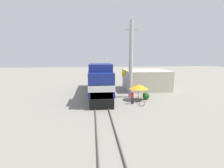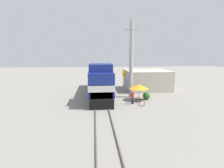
{
  "view_description": "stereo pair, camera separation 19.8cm",
  "coord_description": "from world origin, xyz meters",
  "px_view_note": "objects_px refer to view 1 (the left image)",
  "views": [
    {
      "loc": [
        -0.95,
        -23.17,
        5.93
      ],
      "look_at": [
        1.2,
        -4.09,
        2.66
      ],
      "focal_mm": 28.0,
      "sensor_mm": 36.0,
      "label": 1
    },
    {
      "loc": [
        -0.76,
        -23.2,
        5.93
      ],
      "look_at": [
        1.2,
        -4.09,
        2.66
      ],
      "focal_mm": 28.0,
      "sensor_mm": 36.0,
      "label": 2
    }
  ],
  "objects_px": {
    "vendor_umbrella": "(139,87)",
    "bicycle": "(140,101)",
    "utility_pole": "(131,60)",
    "locomotive": "(99,81)",
    "person_bystander": "(132,97)",
    "billboard_sign": "(128,74)"
  },
  "relations": [
    {
      "from": "utility_pole",
      "to": "vendor_umbrella",
      "type": "height_order",
      "value": "utility_pole"
    },
    {
      "from": "billboard_sign",
      "to": "person_bystander",
      "type": "xyz_separation_m",
      "value": [
        -1.31,
        -8.97,
        -1.66
      ]
    },
    {
      "from": "bicycle",
      "to": "person_bystander",
      "type": "bearing_deg",
      "value": -9.06
    },
    {
      "from": "locomotive",
      "to": "person_bystander",
      "type": "height_order",
      "value": "locomotive"
    },
    {
      "from": "utility_pole",
      "to": "billboard_sign",
      "type": "distance_m",
      "value": 6.18
    },
    {
      "from": "utility_pole",
      "to": "person_bystander",
      "type": "bearing_deg",
      "value": -98.01
    },
    {
      "from": "vendor_umbrella",
      "to": "billboard_sign",
      "type": "bearing_deg",
      "value": 89.29
    },
    {
      "from": "utility_pole",
      "to": "locomotive",
      "type": "bearing_deg",
      "value": 155.07
    },
    {
      "from": "locomotive",
      "to": "vendor_umbrella",
      "type": "height_order",
      "value": "locomotive"
    },
    {
      "from": "locomotive",
      "to": "utility_pole",
      "type": "bearing_deg",
      "value": -24.93
    },
    {
      "from": "utility_pole",
      "to": "vendor_umbrella",
      "type": "relative_size",
      "value": 4.18
    },
    {
      "from": "person_bystander",
      "to": "bicycle",
      "type": "relative_size",
      "value": 0.85
    },
    {
      "from": "utility_pole",
      "to": "bicycle",
      "type": "distance_m",
      "value": 6.09
    },
    {
      "from": "locomotive",
      "to": "billboard_sign",
      "type": "height_order",
      "value": "locomotive"
    },
    {
      "from": "utility_pole",
      "to": "person_bystander",
      "type": "relative_size",
      "value": 6.36
    },
    {
      "from": "vendor_umbrella",
      "to": "person_bystander",
      "type": "relative_size",
      "value": 1.52
    },
    {
      "from": "vendor_umbrella",
      "to": "utility_pole",
      "type": "bearing_deg",
      "value": 112.9
    },
    {
      "from": "utility_pole",
      "to": "person_bystander",
      "type": "distance_m",
      "value": 5.58
    },
    {
      "from": "utility_pole",
      "to": "bicycle",
      "type": "xyz_separation_m",
      "value": [
        0.42,
        -3.63,
        -4.87
      ]
    },
    {
      "from": "vendor_umbrella",
      "to": "bicycle",
      "type": "distance_m",
      "value": 2.4
    },
    {
      "from": "billboard_sign",
      "to": "person_bystander",
      "type": "distance_m",
      "value": 9.21
    },
    {
      "from": "locomotive",
      "to": "utility_pole",
      "type": "height_order",
      "value": "utility_pole"
    }
  ]
}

